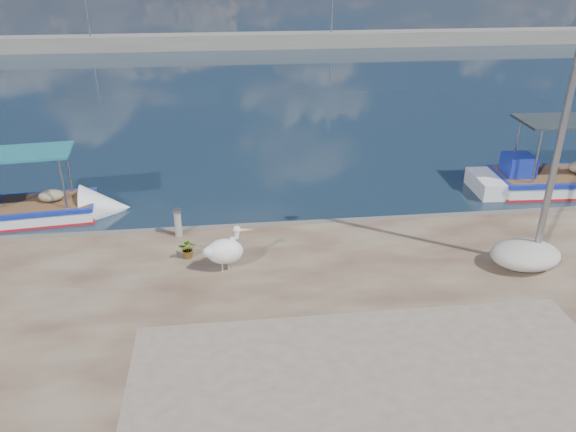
{
  "coord_description": "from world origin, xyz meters",
  "views": [
    {
      "loc": [
        -1.53,
        -9.19,
        7.5
      ],
      "look_at": [
        0.0,
        3.8,
        1.3
      ],
      "focal_mm": 35.0,
      "sensor_mm": 36.0,
      "label": 1
    }
  ],
  "objects_px": {
    "lamp_post": "(561,135)",
    "bollard_near": "(178,222)",
    "boat_right": "(555,184)",
    "pelican": "(225,251)",
    "boat_left": "(31,212)"
  },
  "relations": [
    {
      "from": "pelican",
      "to": "bollard_near",
      "type": "distance_m",
      "value": 2.36
    },
    {
      "from": "pelican",
      "to": "boat_left",
      "type": "bearing_deg",
      "value": 131.96
    },
    {
      "from": "boat_left",
      "to": "pelican",
      "type": "bearing_deg",
      "value": -44.47
    },
    {
      "from": "boat_left",
      "to": "lamp_post",
      "type": "distance_m",
      "value": 14.91
    },
    {
      "from": "lamp_post",
      "to": "bollard_near",
      "type": "height_order",
      "value": "lamp_post"
    },
    {
      "from": "pelican",
      "to": "bollard_near",
      "type": "relative_size",
      "value": 1.57
    },
    {
      "from": "lamp_post",
      "to": "boat_right",
      "type": "bearing_deg",
      "value": 55.16
    },
    {
      "from": "boat_right",
      "to": "bollard_near",
      "type": "bearing_deg",
      "value": -163.94
    },
    {
      "from": "pelican",
      "to": "lamp_post",
      "type": "relative_size",
      "value": 0.17
    },
    {
      "from": "boat_right",
      "to": "lamp_post",
      "type": "xyz_separation_m",
      "value": [
        -3.85,
        -5.53,
        3.57
      ]
    },
    {
      "from": "boat_right",
      "to": "lamp_post",
      "type": "height_order",
      "value": "lamp_post"
    },
    {
      "from": "boat_right",
      "to": "pelican",
      "type": "bearing_deg",
      "value": -153.61
    },
    {
      "from": "boat_right",
      "to": "bollard_near",
      "type": "xyz_separation_m",
      "value": [
        -12.63,
        -2.97,
        0.69
      ]
    },
    {
      "from": "boat_left",
      "to": "boat_right",
      "type": "relative_size",
      "value": 0.88
    },
    {
      "from": "boat_left",
      "to": "pelican",
      "type": "distance_m",
      "value": 7.62
    }
  ]
}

